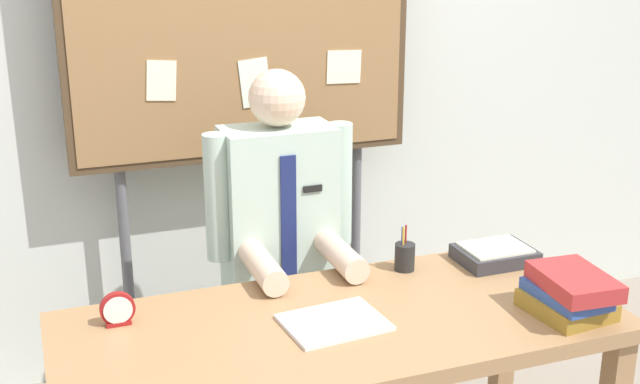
# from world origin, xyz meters

# --- Properties ---
(back_wall) EXTENTS (6.40, 0.08, 2.70)m
(back_wall) POSITION_xyz_m (0.00, 1.26, 1.35)
(back_wall) COLOR silver
(back_wall) RESTS_ON ground_plane
(desk) EXTENTS (1.71, 0.73, 0.72)m
(desk) POSITION_xyz_m (0.00, 0.00, 0.63)
(desk) COLOR #9E754C
(desk) RESTS_ON ground_plane
(person) EXTENTS (0.55, 0.56, 1.39)m
(person) POSITION_xyz_m (0.00, 0.60, 0.64)
(person) COLOR #2D2D33
(person) RESTS_ON ground_plane
(bulletin_board) EXTENTS (1.39, 0.09, 2.13)m
(bulletin_board) POSITION_xyz_m (0.00, 1.05, 1.52)
(bulletin_board) COLOR #4C3823
(bulletin_board) RESTS_ON ground_plane
(book_stack) EXTENTS (0.23, 0.29, 0.14)m
(book_stack) POSITION_xyz_m (0.66, -0.21, 0.79)
(book_stack) COLOR olive
(book_stack) RESTS_ON desk
(open_notebook) EXTENTS (0.31, 0.26, 0.01)m
(open_notebook) POSITION_xyz_m (-0.03, -0.02, 0.73)
(open_notebook) COLOR silver
(open_notebook) RESTS_ON desk
(desk_clock) EXTENTS (0.10, 0.04, 0.10)m
(desk_clock) POSITION_xyz_m (-0.64, 0.20, 0.77)
(desk_clock) COLOR maroon
(desk_clock) RESTS_ON desk
(pen_holder) EXTENTS (0.07, 0.07, 0.16)m
(pen_holder) POSITION_xyz_m (0.34, 0.27, 0.77)
(pen_holder) COLOR #262626
(pen_holder) RESTS_ON desk
(paper_tray) EXTENTS (0.26, 0.20, 0.06)m
(paper_tray) POSITION_xyz_m (0.68, 0.23, 0.75)
(paper_tray) COLOR #333338
(paper_tray) RESTS_ON desk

